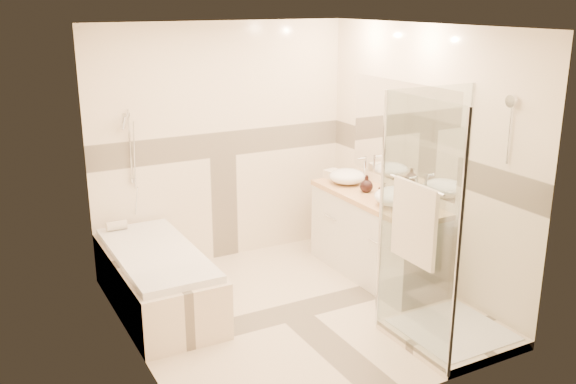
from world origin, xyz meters
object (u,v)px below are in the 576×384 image
bathtub (157,277)px  vanity (376,236)px  vessel_sink_far (397,197)px  amenity_bottle_b (366,184)px  shower_enclosure (439,282)px  amenity_bottle_a (384,191)px  vessel_sink_near (347,176)px

bathtub → vanity: 2.18m
vessel_sink_far → amenity_bottle_b: amenity_bottle_b is taller
vessel_sink_far → amenity_bottle_b: 0.49m
vessel_sink_far → amenity_bottle_b: bearing=90.0°
shower_enclosure → amenity_bottle_a: size_ratio=12.11×
vessel_sink_far → amenity_bottle_a: bearing=90.0°
vanity → amenity_bottle_b: (-0.02, 0.16, 0.51)m
bathtub → amenity_bottle_b: (2.13, -0.19, 0.63)m
vanity → shower_enclosure: size_ratio=0.79×
vessel_sink_far → amenity_bottle_a: 0.21m
shower_enclosure → vanity: bearing=77.0°
vessel_sink_near → vanity: bearing=-87.8°
vanity → vessel_sink_near: bearing=92.2°
vessel_sink_far → amenity_bottle_b: size_ratio=2.46×
vessel_sink_near → vessel_sink_far: bearing=-90.0°
bathtub → amenity_bottle_b: 2.23m
shower_enclosure → vessel_sink_near: shower_enclosure is taller
vessel_sink_near → amenity_bottle_a: (0.00, -0.63, 0.01)m
vanity → amenity_bottle_b: bearing=97.1°
shower_enclosure → amenity_bottle_a: bearing=76.6°
vessel_sink_near → vessel_sink_far: 0.84m
bathtub → amenity_bottle_a: bearing=-12.6°
vessel_sink_far → amenity_bottle_b: (0.00, 0.49, 0.00)m
vessel_sink_far → vessel_sink_near: bearing=90.0°
bathtub → vanity: vanity is taller
bathtub → amenity_bottle_a: size_ratio=10.09×
vessel_sink_near → vessel_sink_far: vessel_sink_far is taller
vessel_sink_near → amenity_bottle_b: amenity_bottle_b is taller
vanity → shower_enclosure: (-0.29, -1.27, 0.08)m
amenity_bottle_a → vessel_sink_near: bearing=90.0°
vanity → amenity_bottle_b: 0.54m
vanity → amenity_bottle_a: bearing=-99.1°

